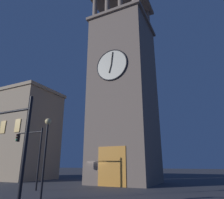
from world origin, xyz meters
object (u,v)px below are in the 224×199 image
(clocktower, at_px, (124,92))
(street_lamp, at_px, (46,141))
(traffic_signal_near, at_px, (32,148))
(traffic_signal_mid, at_px, (14,137))
(adjacent_wing_building, at_px, (5,135))

(clocktower, bearing_deg, street_lamp, 87.11)
(clocktower, height_order, traffic_signal_near, clocktower)
(traffic_signal_near, relative_size, street_lamp, 1.03)
(traffic_signal_mid, relative_size, street_lamp, 1.02)
(clocktower, bearing_deg, traffic_signal_near, 59.26)
(traffic_signal_near, bearing_deg, traffic_signal_mid, 131.98)
(traffic_signal_near, relative_size, traffic_signal_mid, 1.01)
(traffic_signal_near, distance_m, street_lamp, 6.01)
(clocktower, relative_size, traffic_signal_near, 5.16)
(traffic_signal_near, distance_m, traffic_signal_mid, 9.93)
(adjacent_wing_building, bearing_deg, traffic_signal_near, 151.19)
(traffic_signal_near, height_order, traffic_signal_mid, traffic_signal_near)
(adjacent_wing_building, relative_size, traffic_signal_near, 3.33)
(clocktower, height_order, street_lamp, clocktower)
(clocktower, relative_size, adjacent_wing_building, 1.55)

